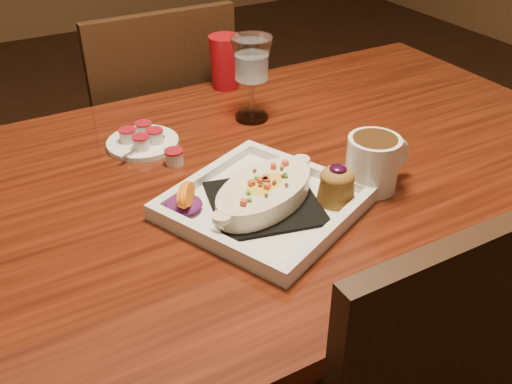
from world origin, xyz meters
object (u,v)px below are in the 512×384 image
table (261,209)px  saucer (142,140)px  plate (270,197)px  goblet (252,64)px  chair_far (158,144)px  red_tumbler (225,62)px  coffee_mug (374,160)px

table → saucer: (-0.17, 0.20, 0.11)m
table → plate: bearing=-113.9°
table → goblet: bearing=66.0°
chair_far → saucer: bearing=68.0°
chair_far → goblet: goblet is taller
chair_far → red_tumbler: bearing=118.1°
plate → saucer: bearing=85.1°
chair_far → goblet: size_ratio=4.89×
saucer → goblet: bearing=0.5°
saucer → red_tumbler: (0.30, 0.20, 0.05)m
plate → goblet: goblet is taller
red_tumbler → goblet: bearing=-99.1°
plate → goblet: size_ratio=2.03×
goblet → chair_far: bearing=102.2°
plate → red_tumbler: 0.56m
table → plate: size_ratio=3.88×
red_tumbler → table: bearing=-107.1°
chair_far → red_tumbler: size_ratio=7.02×
chair_far → plate: (-0.06, -0.76, 0.27)m
plate → coffee_mug: bearing=-31.5°
goblet → saucer: 0.29m
coffee_mug → table: bearing=130.4°
red_tumbler → chair_far: bearing=118.1°
goblet → saucer: goblet is taller
coffee_mug → saucer: (-0.32, 0.36, -0.04)m
table → goblet: goblet is taller
coffee_mug → goblet: (-0.06, 0.36, 0.08)m
coffee_mug → saucer: coffee_mug is taller
table → coffee_mug: (0.15, -0.16, 0.15)m
chair_far → saucer: 0.53m
plate → saucer: (-0.11, 0.33, -0.01)m
saucer → red_tumbler: 0.36m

